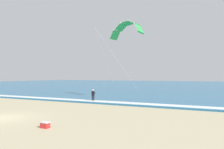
{
  "coord_description": "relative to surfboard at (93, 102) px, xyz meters",
  "views": [
    {
      "loc": [
        15.5,
        -11.64,
        3.37
      ],
      "look_at": [
        2.69,
        14.94,
        3.59
      ],
      "focal_mm": 34.58,
      "sensor_mm": 36.0,
      "label": 1
    }
  ],
  "objects": [
    {
      "name": "ground_plane",
      "position": [
        -1.3,
        -12.21,
        -0.03
      ],
      "size": [
        200.0,
        200.0,
        0.0
      ],
      "primitive_type": "plane",
      "color": "#C6B78E"
    },
    {
      "name": "sea",
      "position": [
        -1.3,
        58.73,
        0.07
      ],
      "size": [
        200.0,
        120.0,
        0.2
      ],
      "primitive_type": "cube",
      "color": "teal",
      "rests_on": "ground"
    },
    {
      "name": "surf_foam",
      "position": [
        -1.3,
        -0.27,
        0.19
      ],
      "size": [
        200.0,
        1.62,
        0.04
      ],
      "primitive_type": "cube",
      "color": "white",
      "rests_on": "sea"
    },
    {
      "name": "surfboard",
      "position": [
        0.0,
        0.0,
        0.0
      ],
      "size": [
        0.83,
        1.47,
        0.09
      ],
      "color": "#239EC6",
      "rests_on": "ground"
    },
    {
      "name": "kitesurfer",
      "position": [
        -0.01,
        0.02,
        0.91
      ],
      "size": [
        0.62,
        0.62,
        1.69
      ],
      "color": "black",
      "rests_on": "ground"
    },
    {
      "name": "kite_primary",
      "position": [
        2.68,
        4.9,
        10.32
      ],
      "size": [
        6.21,
        6.5,
        10.11
      ],
      "color": "green"
    },
    {
      "name": "cooler_box",
      "position": [
        4.2,
        -13.12,
        0.18
      ],
      "size": [
        0.58,
        0.38,
        0.4
      ],
      "color": "red",
      "rests_on": "ground"
    }
  ]
}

